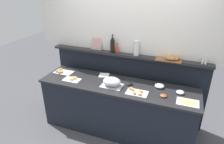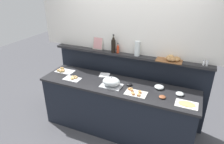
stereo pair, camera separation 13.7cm
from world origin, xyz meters
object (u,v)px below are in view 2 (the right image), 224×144
object	(u,v)px
glass_bowl_medium	(159,87)
napkin_stack	(105,75)
condiment_bowl_teal	(162,97)
pepper_shaker	(207,63)
condiment_bowl_cream	(129,84)
framed_picture	(98,43)
sandwich_platter_rear	(64,71)
hot_sauce_bottle	(118,49)
serving_cloche	(111,82)
glass_bowl_large	(180,94)
bread_basket	(172,59)
sandwich_platter_front	(135,93)
cold_cuts_platter	(187,104)
sandwich_platter_side	(73,78)
water_carafe	(137,48)
wine_bottle_dark	(113,45)
salt_shaker	(204,63)

from	to	relation	value
glass_bowl_medium	napkin_stack	xyz separation A→B (m)	(-0.97, 0.07, -0.02)
condiment_bowl_teal	pepper_shaker	distance (m)	0.85
condiment_bowl_cream	napkin_stack	distance (m)	0.53
framed_picture	sandwich_platter_rear	bearing A→B (deg)	-142.02
hot_sauce_bottle	condiment_bowl_teal	bearing A→B (deg)	-30.58
sandwich_platter_rear	pepper_shaker	size ratio (longest dim) A/B	3.88
serving_cloche	glass_bowl_medium	bearing A→B (deg)	17.40
condiment_bowl_teal	napkin_stack	size ratio (longest dim) A/B	0.58
serving_cloche	glass_bowl_large	xyz separation A→B (m)	(1.03, 0.15, -0.05)
hot_sauce_bottle	bread_basket	xyz separation A→B (m)	(0.91, -0.01, -0.04)
sandwich_platter_front	hot_sauce_bottle	world-z (taller)	hot_sauce_bottle
hot_sauce_bottle	glass_bowl_medium	bearing A→B (deg)	-19.48
cold_cuts_platter	serving_cloche	xyz separation A→B (m)	(-1.15, 0.07, 0.06)
glass_bowl_large	napkin_stack	world-z (taller)	glass_bowl_large
bread_basket	sandwich_platter_side	bearing A→B (deg)	-160.40
glass_bowl_large	water_carafe	xyz separation A→B (m)	(-0.79, 0.37, 0.48)
sandwich_platter_front	hot_sauce_bottle	bearing A→B (deg)	132.21
cold_cuts_platter	glass_bowl_medium	world-z (taller)	glass_bowl_medium
glass_bowl_large	framed_picture	distance (m)	1.66
bread_basket	water_carafe	distance (m)	0.58
pepper_shaker	sandwich_platter_rear	bearing A→B (deg)	-171.23
napkin_stack	pepper_shaker	world-z (taller)	pepper_shaker
glass_bowl_large	glass_bowl_medium	distance (m)	0.32
wine_bottle_dark	framed_picture	bearing A→B (deg)	171.64
condiment_bowl_cream	water_carafe	distance (m)	0.61
sandwich_platter_front	glass_bowl_large	xyz separation A→B (m)	(0.61, 0.21, 0.01)
hot_sauce_bottle	cold_cuts_platter	bearing A→B (deg)	-24.94
sandwich_platter_front	wine_bottle_dark	size ratio (longest dim) A/B	1.01
bread_basket	glass_bowl_medium	bearing A→B (deg)	-109.69
salt_shaker	cold_cuts_platter	bearing A→B (deg)	-102.62
hot_sauce_bottle	pepper_shaker	world-z (taller)	hot_sauce_bottle
cold_cuts_platter	water_carafe	distance (m)	1.18
condiment_bowl_teal	condiment_bowl_cream	world-z (taller)	same
sandwich_platter_front	condiment_bowl_cream	distance (m)	0.27
glass_bowl_medium	pepper_shaker	distance (m)	0.78
serving_cloche	water_carafe	world-z (taller)	water_carafe
hot_sauce_bottle	glass_bowl_large	bearing A→B (deg)	-17.78
sandwich_platter_side	glass_bowl_large	world-z (taller)	glass_bowl_large
hot_sauce_bottle	pepper_shaker	distance (m)	1.42
salt_shaker	pepper_shaker	world-z (taller)	same
sandwich_platter_rear	condiment_bowl_teal	distance (m)	1.84
cold_cuts_platter	glass_bowl_medium	size ratio (longest dim) A/B	2.03
sandwich_platter_side	condiment_bowl_teal	distance (m)	1.51
sandwich_platter_rear	condiment_bowl_teal	bearing A→B (deg)	-5.63
sandwich_platter_rear	sandwich_platter_side	bearing A→B (deg)	-31.06
condiment_bowl_teal	condiment_bowl_cream	distance (m)	0.58
sandwich_platter_front	cold_cuts_platter	world-z (taller)	sandwich_platter_front
sandwich_platter_side	salt_shaker	bearing A→B (deg)	15.63
sandwich_platter_side	water_carafe	bearing A→B (deg)	30.40
napkin_stack	pepper_shaker	bearing A→B (deg)	8.01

